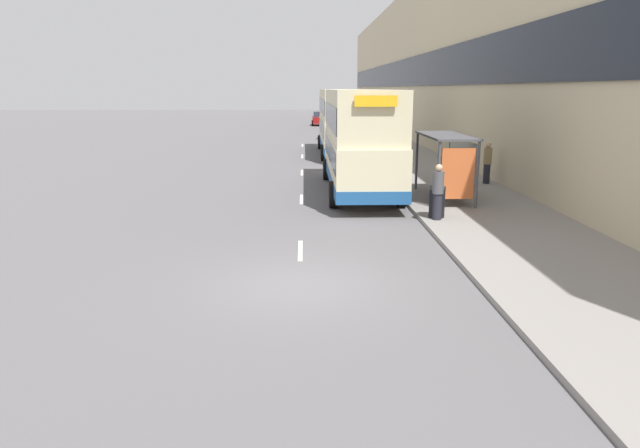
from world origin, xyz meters
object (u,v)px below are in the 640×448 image
at_px(double_decker_bus_ahead, 341,120).
at_px(pedestrian_1, 487,163).
at_px(pedestrian_at_shelter, 438,192).
at_px(litter_bin, 437,202).
at_px(bus_shelter, 452,155).
at_px(car_0, 331,130).
at_px(car_1, 320,119).
at_px(double_decker_bus_near, 360,139).

relative_size(double_decker_bus_ahead, pedestrian_1, 5.95).
distance_m(pedestrian_at_shelter, litter_bin, 0.54).
relative_size(bus_shelter, car_0, 1.04).
bearing_deg(double_decker_bus_ahead, litter_bin, -84.36).
distance_m(bus_shelter, pedestrian_at_shelter, 3.77).
bearing_deg(car_1, car_0, -88.76).
distance_m(bus_shelter, litter_bin, 3.54).
xyz_separation_m(car_1, litter_bin, (2.48, -51.11, -0.16)).
distance_m(double_decker_bus_near, pedestrian_at_shelter, 6.36).
bearing_deg(double_decker_bus_near, double_decker_bus_ahead, 89.60).
relative_size(car_0, litter_bin, 3.85).
bearing_deg(pedestrian_at_shelter, pedestrian_1, 61.59).
height_order(pedestrian_at_shelter, litter_bin, pedestrian_at_shelter).
bearing_deg(car_0, bus_shelter, -83.45).
bearing_deg(bus_shelter, litter_bin, -111.56).
xyz_separation_m(bus_shelter, double_decker_bus_ahead, (-3.20, 16.91, 0.41)).
height_order(double_decker_bus_ahead, car_0, double_decker_bus_ahead).
bearing_deg(litter_bin, double_decker_bus_ahead, 95.64).
xyz_separation_m(double_decker_bus_near, double_decker_bus_ahead, (0.10, 14.44, 0.00)).
xyz_separation_m(double_decker_bus_ahead, car_1, (-0.50, 31.11, -1.46)).
xyz_separation_m(car_1, pedestrian_1, (6.32, -44.22, 0.27)).
height_order(car_1, pedestrian_at_shelter, pedestrian_at_shelter).
relative_size(car_0, pedestrian_1, 2.17).
relative_size(double_decker_bus_ahead, car_0, 2.75).
bearing_deg(pedestrian_1, double_decker_bus_near, -167.38).
relative_size(double_decker_bus_ahead, pedestrian_at_shelter, 6.06).
bearing_deg(car_1, pedestrian_1, -81.86).
height_order(bus_shelter, double_decker_bus_near, double_decker_bus_near).
bearing_deg(bus_shelter, pedestrian_at_shelter, -110.57).
bearing_deg(pedestrian_at_shelter, double_decker_bus_near, 108.71).
xyz_separation_m(car_1, pedestrian_at_shelter, (2.40, -51.47, 0.25)).
bearing_deg(litter_bin, car_1, 92.77).
relative_size(car_0, car_1, 1.03).
distance_m(double_decker_bus_near, pedestrian_1, 6.18).
xyz_separation_m(car_0, pedestrian_1, (5.90, -24.71, 0.23)).
bearing_deg(car_0, pedestrian_1, -76.57).
distance_m(bus_shelter, double_decker_bus_near, 4.14).
bearing_deg(car_0, pedestrian_at_shelter, -86.45).
height_order(double_decker_bus_ahead, pedestrian_at_shelter, double_decker_bus_ahead).
bearing_deg(pedestrian_1, bus_shelter, -124.65).
bearing_deg(litter_bin, pedestrian_1, 60.82).
height_order(car_0, car_1, car_0).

